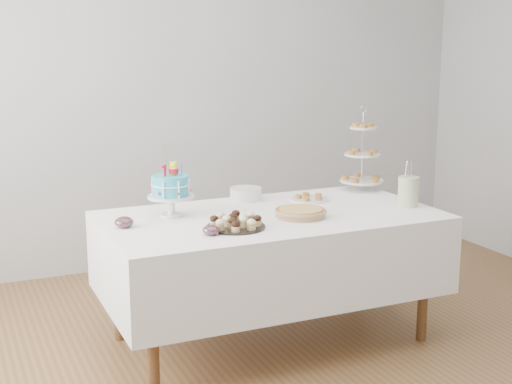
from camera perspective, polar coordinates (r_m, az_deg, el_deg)
name	(u,v)px	position (r m, az deg, el deg)	size (l,w,h in m)	color
floor	(293,359)	(4.10, 2.98, -13.24)	(5.00, 5.00, 0.00)	brown
walls	(296,119)	(3.72, 3.21, 5.87)	(5.04, 4.04, 2.70)	#A0A2A5
table	(271,252)	(4.15, 1.18, -4.84)	(1.92, 1.02, 0.77)	white
birthday_cake	(171,198)	(4.04, -6.81, -0.44)	(0.26, 0.26, 0.41)	white
cupcake_tray	(236,221)	(3.80, -1.63, -2.36)	(0.32, 0.32, 0.07)	black
pie	(301,212)	(4.04, 3.59, -1.62)	(0.30, 0.30, 0.05)	tan
tiered_stand	(362,155)	(4.76, 8.51, 2.95)	(0.29, 0.29, 0.56)	silver
plate_stack	(246,194)	(4.45, -0.82, -0.15)	(0.20, 0.20, 0.08)	white
pastry_plate	(310,198)	(4.45, 4.30, -0.48)	(0.24, 0.24, 0.04)	white
jam_bowl_a	(211,230)	(3.66, -3.60, -3.08)	(0.09, 0.09, 0.05)	silver
jam_bowl_b	(124,222)	(3.87, -10.51, -2.40)	(0.10, 0.10, 0.06)	silver
utensil_pitcher	(408,190)	(4.37, 12.09, 0.14)	(0.13, 0.12, 0.28)	beige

